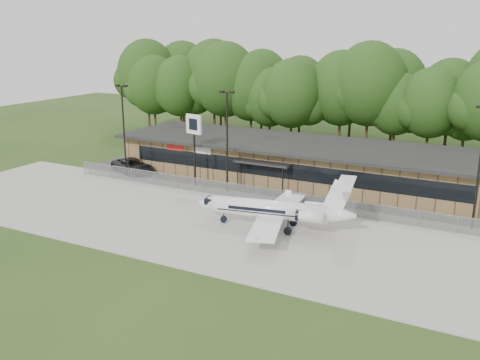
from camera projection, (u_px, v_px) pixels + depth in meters
The scene contains 12 objects.
ground at pixel (176, 261), 37.97m from camera, with size 160.00×160.00×0.00m, color #244418.
apron at pixel (230, 226), 44.78m from camera, with size 64.00×18.00×0.08m, color #9E9B93.
parking_lot at pixel (284, 191), 54.58m from camera, with size 50.00×9.00×0.06m, color #383835.
terminal at pixel (301, 161), 57.79m from camera, with size 41.00×11.65×4.30m.
fence at pixel (266, 195), 50.55m from camera, with size 46.00×0.04×1.52m.
treeline at pixel (352, 95), 71.74m from camera, with size 72.00×12.00×15.00m, color #183D13, non-canonical shape.
light_pole_left at pixel (124, 124), 58.50m from camera, with size 1.55×0.30×10.23m.
light_pole_mid at pixel (227, 134), 52.67m from camera, with size 1.55×0.30×10.23m.
light_pole_right at pixel (480, 159), 42.35m from camera, with size 1.55×0.30×10.23m.
business_jet at pixel (276, 211), 43.58m from camera, with size 13.75×12.34×4.63m.
suv at pixel (133, 166), 61.47m from camera, with size 2.76×5.99×1.66m, color #303033.
pole_sign at pixel (194, 132), 54.79m from camera, with size 1.99×0.64×7.60m.
Camera 1 is at (20.33, -28.87, 15.80)m, focal length 40.00 mm.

